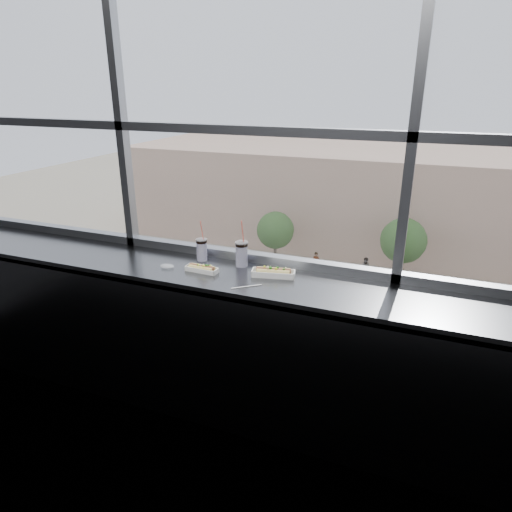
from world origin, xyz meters
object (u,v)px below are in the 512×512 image
(car_near_b, at_px, (274,340))
(car_near_a, at_px, (138,314))
(pedestrian_b, at_px, (366,266))
(tree_left, at_px, (275,230))
(car_far_a, at_px, (230,270))
(hotdog_tray_right, at_px, (273,272))
(loose_straw, at_px, (246,287))
(car_far_b, at_px, (450,301))
(pedestrian_a, at_px, (316,260))
(hotdog_tray_left, at_px, (202,268))
(wrapper, at_px, (167,266))
(tree_center, at_px, (403,241))
(car_near_c, at_px, (422,374))
(soda_cup_left, at_px, (202,248))
(soda_cup_right, at_px, (242,253))

(car_near_b, bearing_deg, car_near_a, 94.17)
(pedestrian_b, bearing_deg, tree_left, -178.89)
(car_near_a, bearing_deg, tree_left, -20.89)
(car_far_a, relative_size, car_near_a, 0.90)
(hotdog_tray_right, xyz_separation_m, loose_straw, (-0.10, -0.22, -0.02))
(car_far_b, height_order, tree_left, tree_left)
(pedestrian_a, bearing_deg, car_far_b, -24.01)
(hotdog_tray_left, height_order, tree_left, hotdog_tray_left)
(car_far_a, bearing_deg, pedestrian_a, -52.76)
(wrapper, height_order, tree_center, wrapper)
(car_near_a, distance_m, pedestrian_a, 14.06)
(car_far_a, height_order, car_near_c, car_near_c)
(wrapper, bearing_deg, car_near_c, 81.94)
(wrapper, bearing_deg, pedestrian_b, 94.07)
(soda_cup_left, xyz_separation_m, loose_straw, (0.47, -0.32, -0.08))
(car_near_b, bearing_deg, loose_straw, -157.61)
(soda_cup_left, height_order, car_near_b, soda_cup_left)
(soda_cup_left, distance_m, tree_center, 29.49)
(soda_cup_right, distance_m, car_far_a, 28.89)
(pedestrian_a, bearing_deg, soda_cup_left, -78.31)
(car_near_c, relative_size, car_near_b, 0.85)
(tree_left, bearing_deg, car_near_b, -71.23)
(hotdog_tray_left, xyz_separation_m, hotdog_tray_right, (0.47, 0.10, 0.01))
(hotdog_tray_right, distance_m, tree_left, 31.17)
(hotdog_tray_right, distance_m, loose_straw, 0.24)
(car_near_c, height_order, pedestrian_b, car_near_c)
(hotdog_tray_left, height_order, wrapper, hotdog_tray_left)
(car_near_b, bearing_deg, tree_left, 22.94)
(car_far_a, bearing_deg, tree_left, -27.42)
(car_near_a, bearing_deg, wrapper, -144.27)
(car_near_a, distance_m, tree_left, 12.79)
(car_far_b, bearing_deg, car_near_c, 173.91)
(hotdog_tray_left, xyz_separation_m, wrapper, (-0.25, -0.03, -0.01))
(soda_cup_right, height_order, tree_center, soda_cup_right)
(hotdog_tray_right, distance_m, car_far_b, 26.71)
(car_far_a, bearing_deg, soda_cup_left, -156.92)
(soda_cup_left, distance_m, tree_left, 30.93)
(car_far_a, bearing_deg, loose_straw, -156.28)
(tree_left, bearing_deg, tree_center, 0.00)
(car_far_b, relative_size, car_near_b, 0.98)
(loose_straw, xyz_separation_m, car_near_a, (-13.48, 16.44, -11.00))
(hotdog_tray_right, distance_m, car_near_c, 19.70)
(tree_left, bearing_deg, car_far_a, -116.05)
(car_near_b, bearing_deg, hotdog_tray_left, -158.67)
(wrapper, height_order, pedestrian_b, wrapper)
(tree_left, distance_m, tree_center, 9.16)
(pedestrian_b, bearing_deg, soda_cup_left, -85.59)
(hotdog_tray_right, height_order, car_near_c, hotdog_tray_right)
(car_near_c, height_order, car_near_b, car_near_b)
(loose_straw, bearing_deg, car_near_a, 91.41)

